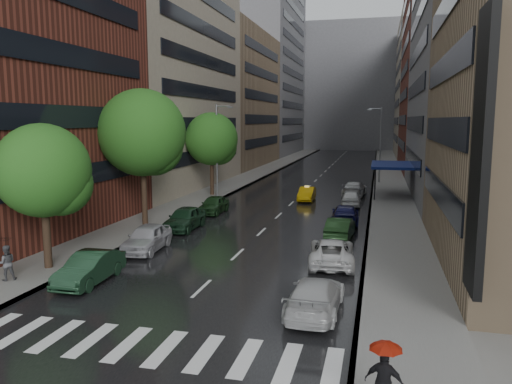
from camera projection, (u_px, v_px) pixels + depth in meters
The scene contains 19 objects.
ground at pixel (165, 323), 18.94m from camera, with size 220.00×220.00×0.00m, color gray.
road at pixel (319, 177), 66.99m from camera, with size 14.00×140.00×0.01m, color black.
sidewalk_left at pixel (254, 175), 69.11m from camera, with size 4.00×140.00×0.15m, color gray.
sidewalk_right at pixel (388, 178), 64.85m from camera, with size 4.00×140.00×0.15m, color gray.
crosswalk at pixel (146, 346), 16.97m from camera, with size 13.15×2.80×0.01m.
buildings_left at pixel (230, 65), 76.69m from camera, with size 8.00×108.00×38.00m.
buildings_right at pixel (437, 65), 67.71m from camera, with size 8.05×109.10×36.00m.
building_far at pixel (351, 87), 130.03m from camera, with size 40.00×14.00×32.00m, color slate.
tree_near at pixel (43, 171), 24.86m from camera, with size 4.70×4.70×7.50m.
tree_mid at pixel (142, 133), 35.15m from camera, with size 6.17×6.17×9.83m.
tree_far at pixel (211, 139), 49.70m from camera, with size 5.26×5.26×8.39m.
taxi at pixel (307, 194), 47.46m from camera, with size 1.37×3.93×1.29m, color #E5AC0C.
parked_cars_left at pixel (169, 227), 32.35m from camera, with size 2.15×22.60×1.61m.
parked_cars_right at pixel (343, 220), 34.92m from camera, with size 2.73×36.97×1.48m.
ped_black_umbrella at pixel (6, 255), 23.35m from camera, with size 1.03×1.02×2.09m.
ped_red_umbrella at pixel (385, 372), 12.63m from camera, with size 1.09×0.82×2.01m.
street_lamp_left at pixel (218, 148), 48.89m from camera, with size 1.74×0.22×9.00m.
street_lamp_right at pixel (380, 143), 59.65m from camera, with size 1.74×0.22×9.00m.
awning at pixel (392, 165), 50.00m from camera, with size 4.00×8.00×3.12m.
Camera 1 is at (7.66, -16.68, 7.65)m, focal length 35.00 mm.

